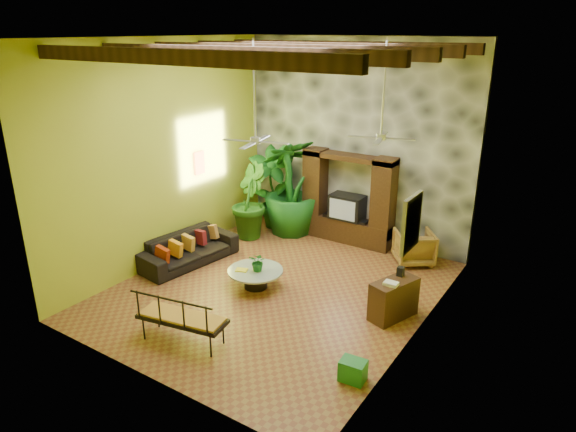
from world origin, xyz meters
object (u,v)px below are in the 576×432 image
Objects in this scene: entertainment_center at (347,205)px; wicker_armchair at (414,247)px; sofa at (188,249)px; iron_bench at (179,316)px; ceiling_fan_back at (382,126)px; tall_plant_c at (291,187)px; side_console at (394,299)px; ceiling_fan_front at (255,130)px; green_bin at (353,370)px; coffee_table at (256,276)px; tall_plant_b at (248,201)px; tall_plant_a at (272,188)px.

entertainment_center reaches higher than wicker_armchair.
sofa is 3.32m from iron_bench.
ceiling_fan_back reaches higher than entertainment_center.
tall_plant_c is 5.58m from iron_bench.
wicker_armchair reaches higher than sofa.
ceiling_fan_front is at bearing -145.91° from side_console.
coffee_table is at bearing 152.14° from green_bin.
wicker_armchair is at bearing 10.65° from tall_plant_b.
iron_bench reaches higher than wicker_armchair.
ceiling_fan_front is at bearing 20.41° from wicker_armchair.
entertainment_center reaches higher than iron_bench.
tall_plant_a is 0.68m from tall_plant_c.
ceiling_fan_back reaches higher than tall_plant_a.
tall_plant_c is at bearing -10.02° from sofa.
tall_plant_c is at bearing 111.91° from ceiling_fan_front.
green_bin is (0.20, -2.09, -0.21)m from side_console.
ceiling_fan_back is 4.54m from green_bin.
tall_plant_b is 2.95m from coffee_table.
ceiling_fan_front is 3.59m from iron_bench.
ceiling_fan_back is at bearing -64.45° from sofa.
entertainment_center is at bearing 11.29° from tall_plant_c.
tall_plant_b is 5.00m from iron_bench.
entertainment_center is 0.95× the size of tall_plant_c.
side_console reaches higher than green_bin.
tall_plant_a is at bearing 175.63° from tall_plant_c.
ceiling_fan_front and ceiling_fan_back have the same top height.
ceiling_fan_back is 1.60× the size of coffee_table.
tall_plant_a is 1.15× the size of tall_plant_b.
ceiling_fan_front is at bearing -68.09° from tall_plant_c.
sofa is 2.02× the size of coffee_table.
ceiling_fan_back is 1.95× the size of side_console.
tall_plant_a is at bearing 2.47° from sofa.
sofa is 3.06m from tall_plant_a.
wicker_armchair is 2.15× the size of green_bin.
tall_plant_a reaches higher than side_console.
side_console is (2.88, 0.46, 0.12)m from coffee_table.
sofa is at bearing -156.39° from side_console.
tall_plant_a is at bearing 120.79° from ceiling_fan_front.
tall_plant_a is 5.78m from iron_bench.
ceiling_fan_front is 2.18× the size of wicker_armchair.
entertainment_center is 6.06× the size of green_bin.
tall_plant_c is (-1.30, 3.24, -2.13)m from ceiling_fan_front.
tall_plant_c is (0.66, -0.05, 0.15)m from tall_plant_a.
sofa is 5.41m from green_bin.
coffee_table is at bearing -97.47° from entertainment_center.
entertainment_center is 1.29× the size of ceiling_fan_back.
ceiling_fan_front is 1.00× the size of ceiling_fan_back.
sofa is 2.03m from coffee_table.
green_bin is (1.05, -3.01, -3.23)m from ceiling_fan_back.
tall_plant_a is at bearing 155.83° from ceiling_fan_back.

